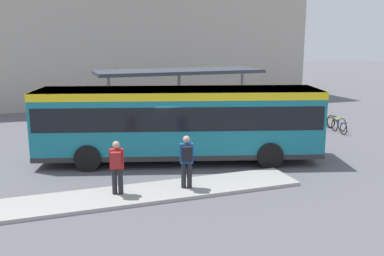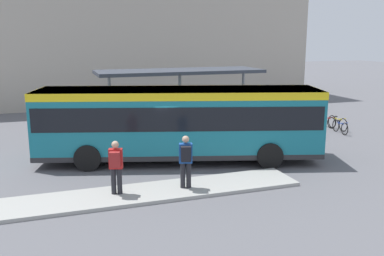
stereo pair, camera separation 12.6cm
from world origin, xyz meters
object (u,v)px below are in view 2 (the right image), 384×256
object	(u,v)px
pedestrian_companion	(116,164)
potted_planter_near_shelter	(192,125)
bicycle_red	(326,121)
bicycle_yellow	(338,123)
pedestrian_waiting	(186,159)
city_bus	(179,119)
bicycle_blue	(340,127)

from	to	relation	value
pedestrian_companion	potted_planter_near_shelter	world-z (taller)	pedestrian_companion
bicycle_red	bicycle_yellow	bearing A→B (deg)	6.70
pedestrian_waiting	bicycle_red	distance (m)	13.06
potted_planter_near_shelter	pedestrian_companion	bearing A→B (deg)	-125.69
city_bus	potted_planter_near_shelter	bearing A→B (deg)	79.67
bicycle_blue	bicycle_red	size ratio (longest dim) A/B	1.01
bicycle_blue	bicycle_yellow	xyz separation A→B (m)	(0.45, 0.80, 0.03)
pedestrian_waiting	bicycle_yellow	world-z (taller)	pedestrian_waiting
potted_planter_near_shelter	bicycle_blue	bearing A→B (deg)	-9.78
city_bus	potted_planter_near_shelter	distance (m)	4.04
pedestrian_companion	bicycle_blue	xyz separation A→B (m)	(12.82, 5.49, -0.78)
bicycle_yellow	pedestrian_companion	bearing A→B (deg)	-63.11
city_bus	bicycle_red	bearing A→B (deg)	37.06
pedestrian_waiting	bicycle_blue	world-z (taller)	pedestrian_waiting
bicycle_yellow	bicycle_red	bearing A→B (deg)	-166.19
bicycle_blue	potted_planter_near_shelter	size ratio (longest dim) A/B	1.12
bicycle_blue	pedestrian_waiting	bearing A→B (deg)	-54.14
bicycle_red	potted_planter_near_shelter	world-z (taller)	potted_planter_near_shelter
city_bus	pedestrian_companion	xyz separation A→B (m)	(-3.15, -3.36, -0.64)
bicycle_blue	pedestrian_companion	bearing A→B (deg)	-59.23
bicycle_blue	bicycle_yellow	world-z (taller)	bicycle_yellow
bicycle_yellow	bicycle_red	world-z (taller)	bicycle_yellow
city_bus	bicycle_red	xyz separation A→B (m)	(9.94, 3.72, -1.42)
bicycle_blue	bicycle_yellow	bearing A→B (deg)	158.40
city_bus	pedestrian_waiting	bearing A→B (deg)	-87.45
city_bus	bicycle_yellow	world-z (taller)	city_bus
bicycle_red	potted_planter_near_shelter	xyz separation A→B (m)	(-8.17, -0.23, 0.37)
pedestrian_waiting	pedestrian_companion	size ratio (longest dim) A/B	1.02
bicycle_red	pedestrian_companion	bearing A→B (deg)	-67.15
city_bus	bicycle_red	distance (m)	10.70
bicycle_yellow	potted_planter_near_shelter	xyz separation A→B (m)	(-8.34, 0.56, 0.33)
bicycle_red	city_bus	bearing A→B (deg)	-75.06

